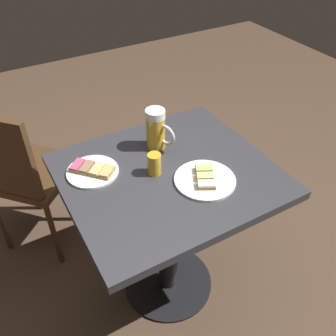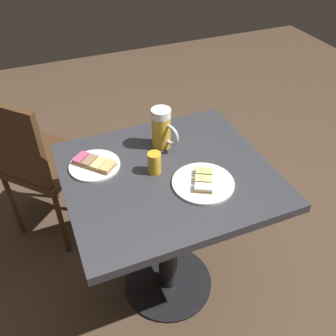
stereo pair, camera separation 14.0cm
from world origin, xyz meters
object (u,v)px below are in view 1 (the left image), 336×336
plate_far (205,179)px  beer_glass_small (154,164)px  plate_near (92,171)px  beer_mug (157,129)px  cafe_chair (23,172)px

plate_far → beer_glass_small: bearing=-43.8°
beer_glass_small → plate_near: bearing=-29.8°
beer_mug → beer_glass_small: beer_mug is taller
plate_near → beer_mug: beer_mug is taller
plate_far → beer_mug: (0.05, -0.28, 0.08)m
cafe_chair → plate_near: bearing=-16.7°
plate_near → plate_far: (-0.35, 0.25, -0.00)m
cafe_chair → plate_far: bearing=-4.1°
plate_near → beer_glass_small: size_ratio=2.30×
plate_near → beer_glass_small: (-0.21, 0.12, 0.03)m
plate_near → beer_mug: (-0.30, -0.03, 0.08)m
plate_near → beer_glass_small: beer_glass_small is taller
beer_mug → beer_glass_small: bearing=58.5°
plate_near → plate_far: 0.43m
plate_near → beer_glass_small: 0.24m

